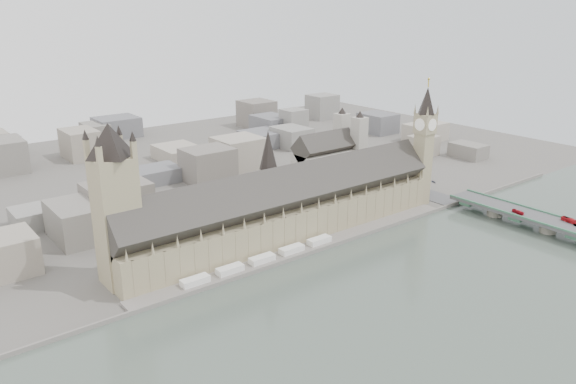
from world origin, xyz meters
TOP-DOWN VIEW (x-y plane):
  - ground at (0.00, 0.00)m, footprint 900.00×900.00m
  - river_thames at (0.00, -165.00)m, footprint 600.00×600.00m
  - embankment_wall at (0.00, -15.00)m, footprint 600.00×1.50m
  - river_terrace at (0.00, -7.50)m, footprint 270.00×15.00m
  - terrace_tents at (-40.00, -7.00)m, footprint 118.00×7.00m
  - palace_of_westminster at (0.00, 19.70)m, footprint 265.00×40.73m
  - elizabeth_tower at (138.00, 8.00)m, footprint 17.00×17.00m
  - victoria_tower at (-122.00, 26.00)m, footprint 30.00×30.00m
  - central_tower at (-10.00, 26.00)m, footprint 13.00×13.00m
  - westminster_bridge at (162.00, -87.50)m, footprint 25.00×325.00m
  - westminster_abbey at (110.92, 95.00)m, footprint 68.00×36.00m
  - city_skyline_inland at (0.00, 245.00)m, footprint 720.00×360.00m
  - park_trees at (-10.00, 60.00)m, footprint 110.00×30.00m
  - red_bus_north at (155.47, -73.06)m, footprint 4.35×10.17m
  - red_bus_south at (168.68, -106.55)m, footprint 4.86×12.67m
  - car_approach at (168.65, 17.58)m, footprint 3.40×5.33m

SIDE VIEW (x-z plane):
  - ground at x=0.00m, z-range 0.00..0.00m
  - river_thames at x=0.00m, z-range 0.00..0.00m
  - river_terrace at x=0.00m, z-range 0.00..2.00m
  - embankment_wall at x=0.00m, z-range 0.00..3.00m
  - terrace_tents at x=-40.00m, z-range 2.00..6.00m
  - westminster_bridge at x=162.00m, z-range 0.00..10.25m
  - park_trees at x=-10.00m, z-range 0.00..15.00m
  - car_approach at x=168.65m, z-range 10.25..11.69m
  - red_bus_north at x=155.47m, z-range 10.25..13.01m
  - red_bus_south at x=168.68m, z-range 10.25..13.69m
  - city_skyline_inland at x=0.00m, z-range 0.00..38.00m
  - palace_of_westminster at x=0.00m, z-range -5.02..50.43m
  - westminster_abbey at x=110.92m, z-range -6.92..57.08m
  - victoria_tower at x=-122.00m, z-range 5.20..105.20m
  - central_tower at x=-10.00m, z-range 33.92..81.92m
  - elizabeth_tower at x=138.00m, z-range 4.34..111.84m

